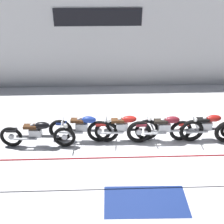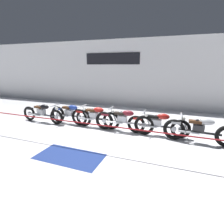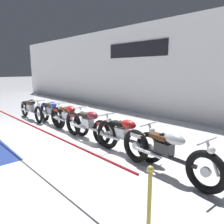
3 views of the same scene
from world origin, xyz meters
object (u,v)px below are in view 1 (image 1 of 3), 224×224
motorcycle_black_0 (38,134)px  motorcycle_blue_1 (84,128)px  motorcycle_maroon_3 (166,129)px  motorcycle_red_4 (207,127)px  stanchion_far_left (99,163)px  motorcycle_red_2 (124,128)px  floor_banner (146,201)px

motorcycle_black_0 → motorcycle_blue_1: 1.41m
motorcycle_maroon_3 → motorcycle_red_4: 1.34m
motorcycle_blue_1 → stanchion_far_left: bearing=-75.9°
motorcycle_red_2 → motorcycle_red_4: (2.66, -0.01, -0.02)m
motorcycle_black_0 → motorcycle_red_4: motorcycle_red_4 is taller
motorcycle_black_0 → floor_banner: motorcycle_black_0 is taller
motorcycle_blue_1 → motorcycle_black_0: bearing=-170.4°
motorcycle_blue_1 → floor_banner: 3.10m
motorcycle_maroon_3 → floor_banner: size_ratio=1.21×
motorcycle_red_2 → motorcycle_maroon_3: 1.33m
motorcycle_black_0 → stanchion_far_left: 2.58m
motorcycle_black_0 → motorcycle_maroon_3: 3.97m
motorcycle_red_2 → floor_banner: motorcycle_red_2 is taller
motorcycle_red_4 → stanchion_far_left: (-3.42, -1.94, 0.26)m
motorcycle_black_0 → motorcycle_maroon_3: bearing=1.6°
motorcycle_red_2 → stanchion_far_left: bearing=-111.3°
motorcycle_maroon_3 → motorcycle_red_4: size_ratio=1.03×
stanchion_far_left → floor_banner: stanchion_far_left is taller
motorcycle_black_0 → motorcycle_red_4: (5.31, 0.20, 0.00)m
motorcycle_blue_1 → floor_banner: bearing=-58.0°
stanchion_far_left → motorcycle_blue_1: bearing=104.1°
motorcycle_blue_1 → motorcycle_red_4: motorcycle_blue_1 is taller
stanchion_far_left → motorcycle_maroon_3: bearing=41.7°
stanchion_far_left → floor_banner: 1.47m
motorcycle_black_0 → motorcycle_blue_1: (1.39, 0.23, 0.01)m
floor_banner → motorcycle_red_4: bearing=49.3°
motorcycle_red_4 → motorcycle_red_2: bearing=179.8°
motorcycle_red_2 → motorcycle_blue_1: bearing=178.9°
motorcycle_maroon_3 → stanchion_far_left: bearing=-138.3°
stanchion_far_left → floor_banner: size_ratio=4.35×
motorcycle_black_0 → floor_banner: size_ratio=1.15×
motorcycle_red_4 → stanchion_far_left: size_ratio=0.27×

